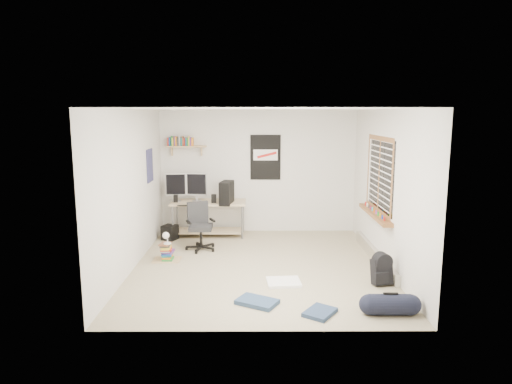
{
  "coord_description": "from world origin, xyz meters",
  "views": [
    {
      "loc": [
        -0.07,
        -7.07,
        2.44
      ],
      "look_at": [
        -0.05,
        0.13,
        1.19
      ],
      "focal_mm": 32.0,
      "sensor_mm": 36.0,
      "label": 1
    }
  ],
  "objects_px": {
    "desk": "(209,218)",
    "backpack": "(382,272)",
    "book_stack": "(167,252)",
    "office_chair": "(201,223)",
    "duffel_bag": "(390,304)"
  },
  "relations": [
    {
      "from": "desk",
      "to": "backpack",
      "type": "distance_m",
      "value": 3.86
    },
    {
      "from": "desk",
      "to": "backpack",
      "type": "height_order",
      "value": "desk"
    },
    {
      "from": "office_chair",
      "to": "book_stack",
      "type": "height_order",
      "value": "office_chair"
    },
    {
      "from": "backpack",
      "to": "book_stack",
      "type": "distance_m",
      "value": 3.49
    },
    {
      "from": "backpack",
      "to": "duffel_bag",
      "type": "xyz_separation_m",
      "value": [
        -0.16,
        -0.99,
        -0.06
      ]
    },
    {
      "from": "backpack",
      "to": "book_stack",
      "type": "bearing_deg",
      "value": 147.07
    },
    {
      "from": "backpack",
      "to": "duffel_bag",
      "type": "height_order",
      "value": "duffel_bag"
    },
    {
      "from": "office_chair",
      "to": "backpack",
      "type": "relative_size",
      "value": 2.38
    },
    {
      "from": "desk",
      "to": "office_chair",
      "type": "bearing_deg",
      "value": -71.66
    },
    {
      "from": "desk",
      "to": "book_stack",
      "type": "distance_m",
      "value": 1.68
    },
    {
      "from": "duffel_bag",
      "to": "book_stack",
      "type": "bearing_deg",
      "value": 146.75
    },
    {
      "from": "desk",
      "to": "office_chair",
      "type": "distance_m",
      "value": 0.98
    },
    {
      "from": "desk",
      "to": "office_chair",
      "type": "relative_size",
      "value": 1.71
    },
    {
      "from": "desk",
      "to": "duffel_bag",
      "type": "relative_size",
      "value": 2.9
    },
    {
      "from": "office_chair",
      "to": "duffel_bag",
      "type": "bearing_deg",
      "value": -68.94
    }
  ]
}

